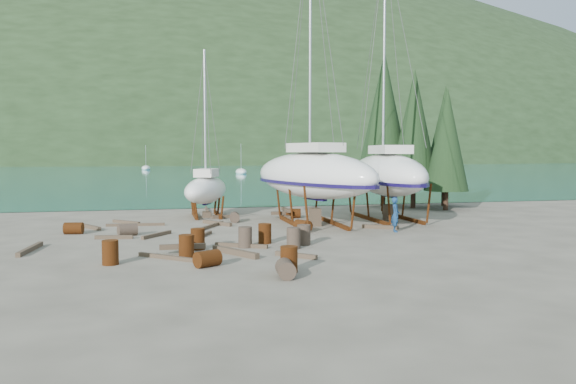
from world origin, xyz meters
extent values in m
plane|color=#5A5447|center=(0.00, 0.00, 0.00)|extent=(600.00, 600.00, 0.00)
plane|color=#176F77|center=(0.00, 315.00, 0.01)|extent=(700.00, 700.00, 0.00)
ellipsoid|color=#1F2F17|center=(0.00, 320.00, 0.00)|extent=(800.00, 360.00, 110.00)
cube|color=beige|center=(-20.00, 190.00, 2.00)|extent=(6.00, 5.00, 4.00)
cube|color=#A54C2D|center=(-20.00, 190.00, 4.80)|extent=(6.60, 5.60, 1.60)
cube|color=beige|center=(30.00, 190.00, 2.00)|extent=(6.00, 5.00, 4.00)
cube|color=#A54C2D|center=(30.00, 190.00, 4.80)|extent=(6.60, 5.60, 1.60)
cylinder|color=black|center=(12.50, 12.00, 0.80)|extent=(0.36, 0.36, 1.60)
cone|color=black|center=(12.50, 12.00, 5.80)|extent=(3.60, 3.60, 8.40)
cylinder|color=black|center=(14.00, 10.00, 0.68)|extent=(0.36, 0.36, 1.36)
cone|color=black|center=(14.00, 10.00, 4.93)|extent=(3.06, 3.06, 7.14)
cylinder|color=black|center=(11.00, 14.00, 0.92)|extent=(0.36, 0.36, 1.84)
cone|color=black|center=(11.00, 14.00, 6.67)|extent=(4.14, 4.14, 9.66)
cylinder|color=black|center=(15.50, 13.00, 0.72)|extent=(0.36, 0.36, 1.44)
cone|color=black|center=(15.50, 13.00, 5.22)|extent=(3.24, 3.24, 7.56)
ellipsoid|color=white|center=(10.00, 80.00, 0.38)|extent=(2.00, 5.00, 1.40)
cylinder|color=silver|center=(10.00, 80.00, 3.23)|extent=(0.08, 0.08, 5.00)
ellipsoid|color=white|center=(-8.00, 110.00, 0.38)|extent=(2.00, 5.00, 1.40)
cylinder|color=silver|center=(-8.00, 110.00, 3.23)|extent=(0.08, 0.08, 5.00)
ellipsoid|color=white|center=(2.80, 4.55, 2.75)|extent=(6.26, 11.45, 2.56)
cube|color=#140C3E|center=(2.80, 4.00, 1.92)|extent=(0.81, 1.97, 1.00)
cube|color=silver|center=(2.80, 4.00, 4.28)|extent=(2.64, 3.67, 0.50)
cylinder|color=silver|center=(2.80, 5.10, 10.72)|extent=(0.14, 0.14, 13.19)
cube|color=#612D10|center=(1.68, 4.55, 0.10)|extent=(0.18, 6.04, 0.20)
cube|color=#612D10|center=(3.92, 4.55, 0.10)|extent=(0.18, 6.04, 0.20)
cube|color=brown|center=(2.80, 4.00, 0.48)|extent=(0.50, 0.80, 0.97)
ellipsoid|color=white|center=(7.73, 5.81, 2.69)|extent=(3.85, 10.75, 2.49)
cube|color=#140C3E|center=(7.73, 5.28, 1.89)|extent=(0.39, 1.91, 1.00)
cube|color=silver|center=(7.73, 5.28, 4.18)|extent=(1.92, 3.28, 0.50)
cylinder|color=silver|center=(7.73, 6.33, 10.37)|extent=(0.14, 0.14, 12.67)
cube|color=#612D10|center=(6.65, 5.81, 0.10)|extent=(0.18, 5.81, 0.20)
cube|color=#612D10|center=(8.80, 5.81, 0.10)|extent=(0.18, 5.81, 0.20)
cube|color=brown|center=(7.73, 5.28, 0.47)|extent=(0.50, 0.80, 0.94)
ellipsoid|color=white|center=(-2.62, 9.85, 1.67)|extent=(4.13, 6.81, 1.67)
cube|color=#140C3E|center=(-2.62, 9.53, 1.29)|extent=(0.63, 1.19, 1.00)
cube|color=silver|center=(-2.62, 9.53, 2.76)|extent=(1.72, 2.22, 0.50)
cylinder|color=silver|center=(-2.62, 10.18, 6.51)|extent=(0.14, 0.14, 7.80)
cube|color=#612D10|center=(-3.33, 9.85, 0.10)|extent=(0.18, 3.58, 0.20)
cube|color=#612D10|center=(-1.90, 9.85, 0.10)|extent=(0.18, 3.58, 0.20)
cube|color=brown|center=(-2.62, 9.53, 0.17)|extent=(0.50, 0.80, 0.34)
imported|color=navy|center=(6.10, 0.77, 0.88)|extent=(0.55, 0.72, 1.75)
cylinder|color=#612D10|center=(-7.28, -4.66, 0.44)|extent=(0.58, 0.58, 0.88)
cylinder|color=#2D2823|center=(-1.66, -8.17, 0.29)|extent=(0.66, 0.93, 0.58)
cylinder|color=#612D10|center=(-9.65, 3.67, 0.29)|extent=(0.96, 0.71, 0.58)
cylinder|color=#612D10|center=(-1.36, -7.37, 0.44)|extent=(0.58, 0.58, 0.88)
cylinder|color=#612D10|center=(2.54, 7.86, 0.29)|extent=(1.01, 0.81, 0.58)
cylinder|color=#2D2823|center=(0.56, -2.07, 0.44)|extent=(0.58, 0.58, 0.88)
cylinder|color=#612D10|center=(1.60, 2.03, 0.29)|extent=(0.90, 1.04, 0.58)
cylinder|color=#612D10|center=(-4.56, -3.93, 0.44)|extent=(0.58, 0.58, 0.88)
cylinder|color=#2D2823|center=(-1.28, 6.63, 0.29)|extent=(0.69, 0.95, 0.58)
cylinder|color=#612D10|center=(-3.93, -5.85, 0.29)|extent=(1.05, 0.94, 0.58)
cylinder|color=#612D10|center=(-4.01, -2.20, 0.44)|extent=(0.58, 0.58, 0.88)
cylinder|color=#612D10|center=(-1.01, -1.28, 0.44)|extent=(0.58, 0.58, 0.88)
cylinder|color=#2D2823|center=(-7.03, 2.46, 0.29)|extent=(1.01, 0.82, 0.58)
cylinder|color=#2D2823|center=(-2.03, -2.16, 0.44)|extent=(0.58, 0.58, 0.88)
cylinder|color=#2D2823|center=(-0.09, -2.85, 0.44)|extent=(0.58, 0.58, 0.88)
cube|color=brown|center=(5.81, 2.03, 0.10)|extent=(1.73, 1.19, 0.19)
cube|color=brown|center=(-9.06, 5.54, 0.09)|extent=(1.23, 1.89, 0.19)
cube|color=brown|center=(-5.11, -4.25, 0.07)|extent=(2.52, 2.33, 0.15)
cube|color=brown|center=(-7.60, 1.58, 0.09)|extent=(1.74, 0.48, 0.17)
cube|color=brown|center=(-2.19, -2.07, 0.08)|extent=(2.12, 1.32, 0.16)
cube|color=brown|center=(-1.61, 8.70, 0.10)|extent=(1.61, 0.56, 0.19)
cube|color=brown|center=(-0.48, -4.84, 0.09)|extent=(1.40, 1.39, 0.17)
cube|color=brown|center=(-2.39, 5.64, 0.09)|extent=(1.46, 2.01, 0.19)
cube|color=brown|center=(-2.26, 13.77, 0.08)|extent=(0.26, 2.72, 0.15)
cube|color=brown|center=(-2.81, 4.60, 0.08)|extent=(1.61, 2.84, 0.16)
cube|color=brown|center=(-3.61, 1.09, 0.08)|extent=(1.22, 2.42, 0.15)
cube|color=brown|center=(-5.67, 1.89, 0.08)|extent=(1.43, 1.89, 0.17)
cube|color=brown|center=(-10.68, -1.06, 0.09)|extent=(0.49, 2.82, 0.18)
cube|color=brown|center=(-6.79, 6.14, 0.07)|extent=(3.13, 0.36, 0.15)
cube|color=brown|center=(-2.67, -3.76, 0.11)|extent=(1.56, 2.40, 0.23)
cube|color=brown|center=(-7.35, 7.37, 0.08)|extent=(1.59, 1.65, 0.16)
cube|color=brown|center=(-4.67, -3.11, 0.10)|extent=(0.20, 1.80, 0.20)
cube|color=brown|center=(-4.67, -3.11, 0.30)|extent=(1.80, 0.20, 0.20)
cube|color=brown|center=(-4.67, -3.11, 0.50)|extent=(0.20, 1.80, 0.20)
cube|color=brown|center=(2.08, 8.04, 0.10)|extent=(0.20, 1.80, 0.20)
cube|color=brown|center=(2.08, 8.04, 0.30)|extent=(1.80, 0.20, 0.20)
cube|color=brown|center=(2.08, 8.04, 0.50)|extent=(0.20, 1.80, 0.20)
camera|label=1|loc=(-5.63, -25.42, 3.99)|focal=35.00mm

